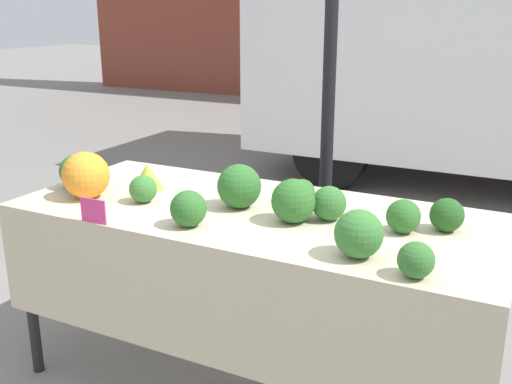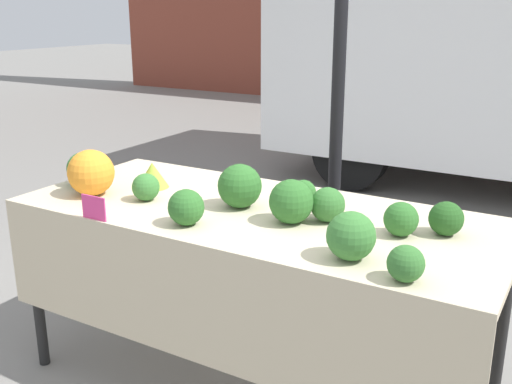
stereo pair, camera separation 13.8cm
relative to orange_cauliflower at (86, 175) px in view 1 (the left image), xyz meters
name	(u,v)px [view 1 (the left image)]	position (x,y,z in m)	size (l,w,h in m)	color
ground_plane	(256,383)	(0.75, 0.19, -0.95)	(40.00, 40.00, 0.00)	gray
tent_pole	(328,110)	(0.73, 1.08, 0.19)	(0.07, 0.07, 2.28)	black
market_table	(249,237)	(0.75, 0.12, -0.20)	(2.07, 0.88, 0.85)	beige
orange_cauliflower	(86,175)	(0.00, 0.00, 0.00)	(0.21, 0.21, 0.21)	orange
romanesco_head	(147,177)	(0.16, 0.23, -0.04)	(0.15, 0.15, 0.12)	#93B238
broccoli_head_0	(403,216)	(1.37, 0.21, -0.04)	(0.13, 0.13, 0.13)	#2D6628
broccoli_head_1	(188,209)	(0.61, -0.10, -0.03)	(0.14, 0.14, 0.14)	#2D6628
broccoli_head_2	(447,215)	(1.51, 0.30, -0.04)	(0.13, 0.13, 0.13)	#23511E
broccoli_head_3	(329,203)	(1.07, 0.21, -0.04)	(0.14, 0.14, 0.14)	#336B2D
broccoli_head_4	(143,189)	(0.26, 0.06, -0.04)	(0.12, 0.12, 0.12)	#387533
broccoli_head_5	(293,201)	(0.95, 0.13, -0.02)	(0.18, 0.18, 0.18)	#2D6628
broccoli_head_6	(77,171)	(-0.15, 0.10, -0.02)	(0.16, 0.16, 0.16)	#336B2D
broccoli_head_7	(416,260)	(1.50, -0.17, -0.05)	(0.12, 0.12, 0.12)	#336B2D
broccoli_head_8	(359,234)	(1.29, -0.09, -0.02)	(0.17, 0.17, 0.17)	#387533
broccoli_head_9	(302,192)	(0.89, 0.35, -0.05)	(0.11, 0.11, 0.11)	#2D6628
broccoli_head_10	(239,187)	(0.67, 0.18, -0.01)	(0.19, 0.19, 0.19)	#2D6628
price_sign	(93,211)	(0.25, -0.24, -0.06)	(0.12, 0.01, 0.10)	#E53D84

